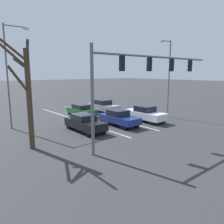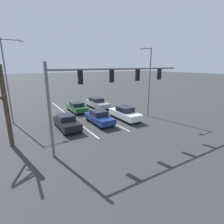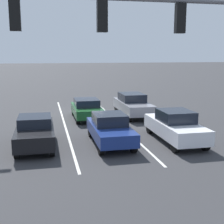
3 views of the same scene
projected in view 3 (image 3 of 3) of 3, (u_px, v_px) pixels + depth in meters
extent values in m
plane|color=#333335|center=(85.00, 114.00, 22.78)|extent=(240.00, 240.00, 0.00)
cube|color=silver|center=(116.00, 121.00, 20.52)|extent=(0.12, 17.46, 0.01)
cube|color=silver|center=(64.00, 123.00, 19.81)|extent=(0.12, 17.46, 0.01)
cube|color=black|center=(35.00, 134.00, 14.71)|extent=(1.73, 4.21, 0.67)
cube|color=black|center=(35.00, 121.00, 14.86)|extent=(1.53, 1.79, 0.46)
cube|color=red|center=(47.00, 120.00, 16.79)|extent=(0.24, 0.06, 0.12)
cube|color=red|center=(24.00, 122.00, 16.53)|extent=(0.24, 0.06, 0.12)
cylinder|color=black|center=(52.00, 149.00, 13.44)|extent=(0.22, 0.63, 0.63)
cylinder|color=black|center=(17.00, 151.00, 13.13)|extent=(0.22, 0.63, 0.63)
cylinder|color=black|center=(50.00, 132.00, 16.40)|extent=(0.22, 0.63, 0.63)
cylinder|color=black|center=(22.00, 133.00, 16.09)|extent=(0.22, 0.63, 0.63)
cube|color=navy|center=(110.00, 131.00, 15.21)|extent=(1.73, 4.29, 0.59)
cube|color=black|center=(109.00, 119.00, 15.26)|extent=(1.52, 1.76, 0.54)
cube|color=red|center=(113.00, 119.00, 17.33)|extent=(0.24, 0.06, 0.12)
cube|color=red|center=(91.00, 120.00, 17.07)|extent=(0.24, 0.06, 0.12)
cylinder|color=black|center=(133.00, 145.00, 13.94)|extent=(0.22, 0.71, 0.71)
cylinder|color=black|center=(101.00, 147.00, 13.63)|extent=(0.22, 0.71, 0.71)
cylinder|color=black|center=(118.00, 129.00, 16.89)|extent=(0.22, 0.71, 0.71)
cylinder|color=black|center=(91.00, 130.00, 16.59)|extent=(0.22, 0.71, 0.71)
cube|color=silver|center=(175.00, 128.00, 15.68)|extent=(1.74, 4.61, 0.69)
cube|color=black|center=(176.00, 116.00, 15.55)|extent=(1.53, 1.80, 0.57)
cube|color=red|center=(169.00, 116.00, 17.95)|extent=(0.24, 0.06, 0.12)
cube|color=red|center=(149.00, 117.00, 17.70)|extent=(0.24, 0.06, 0.12)
cylinder|color=black|center=(205.00, 144.00, 14.24)|extent=(0.22, 0.65, 0.65)
cylinder|color=black|center=(175.00, 146.00, 13.93)|extent=(0.22, 0.65, 0.65)
cylinder|color=black|center=(175.00, 126.00, 17.56)|extent=(0.22, 0.65, 0.65)
cylinder|color=black|center=(150.00, 128.00, 17.25)|extent=(0.22, 0.65, 0.65)
cube|color=#1E5928|center=(87.00, 110.00, 21.03)|extent=(1.78, 4.04, 0.57)
cube|color=black|center=(86.00, 102.00, 20.95)|extent=(1.57, 1.95, 0.48)
cube|color=red|center=(91.00, 103.00, 23.04)|extent=(0.24, 0.06, 0.12)
cube|color=red|center=(75.00, 104.00, 22.78)|extent=(0.24, 0.06, 0.12)
cylinder|color=black|center=(102.00, 118.00, 19.85)|extent=(0.22, 0.63, 0.63)
cylinder|color=black|center=(78.00, 119.00, 19.53)|extent=(0.22, 0.63, 0.63)
cylinder|color=black|center=(94.00, 110.00, 22.64)|extent=(0.22, 0.63, 0.63)
cylinder|color=black|center=(73.00, 111.00, 22.33)|extent=(0.22, 0.63, 0.63)
cube|color=gray|center=(133.00, 106.00, 22.03)|extent=(1.80, 4.75, 0.67)
cube|color=black|center=(132.00, 97.00, 22.24)|extent=(1.58, 2.19, 0.55)
cube|color=red|center=(133.00, 99.00, 24.37)|extent=(0.24, 0.06, 0.12)
cube|color=red|center=(117.00, 100.00, 24.11)|extent=(0.24, 0.06, 0.12)
cylinder|color=black|center=(152.00, 115.00, 20.55)|extent=(0.22, 0.71, 0.71)
cylinder|color=black|center=(129.00, 116.00, 20.23)|extent=(0.22, 0.71, 0.71)
cylinder|color=black|center=(136.00, 106.00, 23.95)|extent=(0.22, 0.71, 0.71)
cylinder|color=black|center=(117.00, 107.00, 23.63)|extent=(0.22, 0.71, 0.71)
cube|color=black|center=(180.00, 18.00, 10.13)|extent=(0.32, 0.22, 0.95)
sphere|color=red|center=(178.00, 10.00, 10.23)|extent=(0.20, 0.20, 0.20)
sphere|color=#4C420C|center=(178.00, 19.00, 10.28)|extent=(0.20, 0.20, 0.20)
sphere|color=#0A3814|center=(178.00, 28.00, 10.34)|extent=(0.20, 0.20, 0.20)
cube|color=black|center=(102.00, 16.00, 9.59)|extent=(0.32, 0.22, 0.95)
sphere|color=red|center=(101.00, 7.00, 9.69)|extent=(0.20, 0.20, 0.20)
sphere|color=#4C420C|center=(101.00, 17.00, 9.75)|extent=(0.20, 0.20, 0.20)
sphere|color=#0A3814|center=(101.00, 26.00, 9.80)|extent=(0.20, 0.20, 0.20)
cube|color=black|center=(15.00, 14.00, 9.05)|extent=(0.32, 0.22, 0.95)
sphere|color=red|center=(15.00, 5.00, 9.15)|extent=(0.20, 0.20, 0.20)
sphere|color=#4C420C|center=(15.00, 15.00, 9.21)|extent=(0.20, 0.20, 0.20)
sphere|color=#0A3814|center=(16.00, 25.00, 9.26)|extent=(0.20, 0.20, 0.20)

